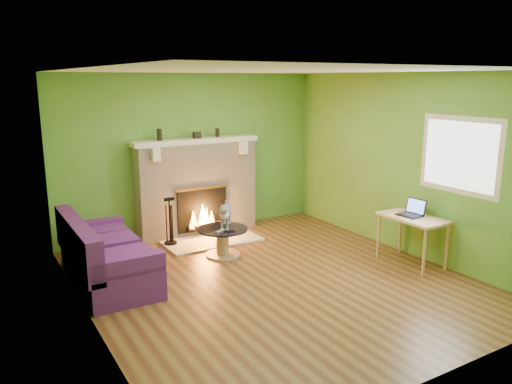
% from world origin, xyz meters
% --- Properties ---
extents(floor, '(5.00, 5.00, 0.00)m').
position_xyz_m(floor, '(0.00, 0.00, 0.00)').
color(floor, '#532C17').
rests_on(floor, ground).
extents(ceiling, '(5.00, 5.00, 0.00)m').
position_xyz_m(ceiling, '(0.00, 0.00, 2.60)').
color(ceiling, white).
rests_on(ceiling, wall_back).
extents(wall_back, '(5.00, 0.00, 5.00)m').
position_xyz_m(wall_back, '(0.00, 2.50, 1.30)').
color(wall_back, '#527F29').
rests_on(wall_back, floor).
extents(wall_front, '(5.00, 0.00, 5.00)m').
position_xyz_m(wall_front, '(0.00, -2.50, 1.30)').
color(wall_front, '#527F29').
rests_on(wall_front, floor).
extents(wall_left, '(0.00, 5.00, 5.00)m').
position_xyz_m(wall_left, '(-2.25, 0.00, 1.30)').
color(wall_left, '#527F29').
rests_on(wall_left, floor).
extents(wall_right, '(0.00, 5.00, 5.00)m').
position_xyz_m(wall_right, '(2.25, 0.00, 1.30)').
color(wall_right, '#527F29').
rests_on(wall_right, floor).
extents(window_frame, '(0.00, 1.20, 1.20)m').
position_xyz_m(window_frame, '(2.24, -0.90, 1.55)').
color(window_frame, silver).
rests_on(window_frame, wall_right).
extents(window_pane, '(0.00, 1.06, 1.06)m').
position_xyz_m(window_pane, '(2.23, -0.90, 1.55)').
color(window_pane, white).
rests_on(window_pane, wall_right).
extents(fireplace, '(2.10, 0.46, 1.58)m').
position_xyz_m(fireplace, '(0.00, 2.32, 0.77)').
color(fireplace, beige).
rests_on(fireplace, floor).
extents(hearth, '(1.50, 0.75, 0.03)m').
position_xyz_m(hearth, '(0.00, 1.80, 0.01)').
color(hearth, beige).
rests_on(hearth, floor).
extents(mantel, '(2.10, 0.28, 0.08)m').
position_xyz_m(mantel, '(0.00, 2.30, 1.54)').
color(mantel, silver).
rests_on(mantel, fireplace).
extents(sofa, '(0.87, 1.86, 0.83)m').
position_xyz_m(sofa, '(-1.86, 1.06, 0.32)').
color(sofa, '#4A185B').
rests_on(sofa, floor).
extents(coffee_table, '(0.72, 0.72, 0.41)m').
position_xyz_m(coffee_table, '(-0.14, 1.15, 0.24)').
color(coffee_table, tan).
rests_on(coffee_table, floor).
extents(desk, '(0.53, 0.91, 0.67)m').
position_xyz_m(desk, '(1.95, -0.47, 0.59)').
color(desk, tan).
rests_on(desk, floor).
extents(cat, '(0.53, 0.65, 0.39)m').
position_xyz_m(cat, '(-0.06, 1.20, 0.60)').
color(cat, slate).
rests_on(cat, coffee_table).
extents(remote_silver, '(0.17, 0.11, 0.02)m').
position_xyz_m(remote_silver, '(-0.24, 1.03, 0.42)').
color(remote_silver, gray).
rests_on(remote_silver, coffee_table).
extents(remote_black, '(0.16, 0.09, 0.02)m').
position_xyz_m(remote_black, '(-0.12, 0.97, 0.42)').
color(remote_black, black).
rests_on(remote_black, coffee_table).
extents(laptop, '(0.30, 0.33, 0.23)m').
position_xyz_m(laptop, '(1.93, -0.42, 0.79)').
color(laptop, black).
rests_on(laptop, desk).
extents(fire_tools, '(0.20, 0.20, 0.73)m').
position_xyz_m(fire_tools, '(-0.63, 1.95, 0.40)').
color(fire_tools, black).
rests_on(fire_tools, hearth).
extents(mantel_vase_left, '(0.08, 0.08, 0.18)m').
position_xyz_m(mantel_vase_left, '(-0.60, 2.33, 1.67)').
color(mantel_vase_left, black).
rests_on(mantel_vase_left, mantel).
extents(mantel_vase_right, '(0.07, 0.07, 0.14)m').
position_xyz_m(mantel_vase_right, '(0.39, 2.33, 1.65)').
color(mantel_vase_right, black).
rests_on(mantel_vase_right, mantel).
extents(mantel_box, '(0.12, 0.08, 0.10)m').
position_xyz_m(mantel_box, '(0.02, 2.33, 1.63)').
color(mantel_box, black).
rests_on(mantel_box, mantel).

